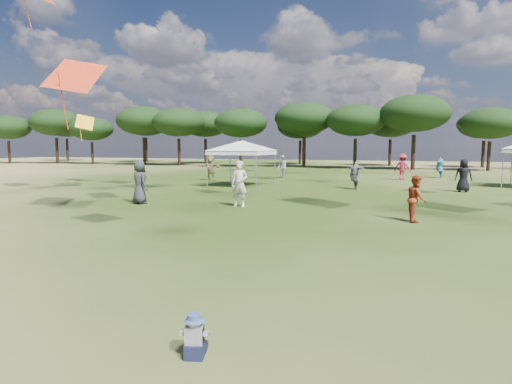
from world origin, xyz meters
TOP-DOWN VIEW (x-y plane):
  - tree_line at (2.39, 47.41)m, footprint 108.78×17.63m
  - tent_left at (-7.17, 22.23)m, footprint 6.69×6.69m
  - toddler at (-0.32, 2.11)m, footprint 0.39×0.42m
  - festival_crowd at (0.74, 23.43)m, footprint 25.92×22.12m

SIDE VIEW (x-z plane):
  - toddler at x=-0.32m, z-range -0.03..0.50m
  - festival_crowd at x=0.74m, z-range -0.09..1.81m
  - tent_left at x=-7.17m, z-range 1.12..4.19m
  - tree_line at x=2.39m, z-range 1.54..9.31m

